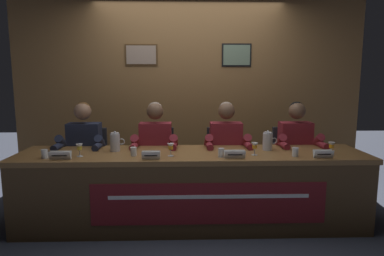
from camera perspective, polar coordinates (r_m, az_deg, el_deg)
The scene contains 25 objects.
ground_plane at distance 3.68m, azimuth -0.00°, elevation -15.71°, with size 12.00×12.00×0.00m, color #383D4C.
wall_back_panelled at distance 4.69m, azimuth -0.50°, elevation 5.97°, with size 4.72×0.14×2.60m.
conference_table at distance 3.40m, azimuth 0.12°, elevation -8.48°, with size 3.52×0.76×0.76m.
chair_far_left at distance 4.21m, azimuth -17.02°, elevation -6.52°, with size 0.44×0.44×0.91m.
panelist_far_left at distance 3.96m, azimuth -17.95°, elevation -3.38°, with size 0.51×0.48×1.24m.
nameplate_far_left at distance 3.37m, azimuth -21.37°, elevation -4.31°, with size 0.20×0.06×0.08m.
juice_glass_far_left at distance 3.42m, azimuth -18.45°, elevation -3.17°, with size 0.06×0.06×0.12m.
water_cup_far_left at distance 3.47m, azimuth -23.60°, elevation -4.10°, with size 0.06×0.06×0.08m.
chair_center_left at distance 4.07m, azimuth -5.95°, elevation -6.69°, with size 0.44×0.44×0.91m.
panelist_center_left at distance 3.81m, azimuth -6.23°, elevation -3.45°, with size 0.51×0.48×1.24m.
nameplate_center_left at distance 3.16m, azimuth -6.94°, elevation -4.58°, with size 0.17×0.06×0.08m.
juice_glass_center_left at distance 3.27m, azimuth -3.62°, elevation -3.28°, with size 0.06×0.06×0.12m.
water_cup_center_left at distance 3.33m, azimuth -9.82°, elevation -4.01°, with size 0.06×0.06×0.08m.
chair_center_right at distance 4.09m, azimuth 5.43°, elevation -6.61°, with size 0.44×0.44×0.91m.
panelist_center_right at distance 3.84m, azimuth 5.86°, elevation -3.38°, with size 0.51×0.48×1.24m.
nameplate_center_right at distance 3.20m, azimuth 7.24°, elevation -4.43°, with size 0.20×0.06×0.08m.
juice_glass_center_right at distance 3.36m, azimuth 10.53°, elevation -3.08°, with size 0.06×0.06×0.12m.
water_cup_center_right at distance 3.25m, azimuth 4.94°, elevation -4.23°, with size 0.06×0.06×0.08m.
chair_far_right at distance 4.27m, azimuth 16.28°, elevation -6.28°, with size 0.44×0.44×0.91m.
panelist_far_right at distance 4.02m, azimuth 17.32°, elevation -3.17°, with size 0.51×0.48×1.24m.
nameplate_far_right at distance 3.42m, azimuth 21.28°, elevation -4.10°, with size 0.18×0.06×0.08m.
juice_glass_far_right at distance 3.60m, azimuth 22.47°, elevation -2.82°, with size 0.06×0.06×0.12m.
water_cup_far_right at distance 3.41m, azimuth 17.03°, elevation -3.96°, with size 0.06×0.06×0.08m.
water_pitcher_left_side at distance 3.57m, azimuth -12.84°, elevation -2.32°, with size 0.15×0.10×0.21m.
water_pitcher_right_side at distance 3.61m, azimuth 12.65°, elevation -2.18°, with size 0.15×0.10×0.21m.
Camera 1 is at (-0.10, -3.36, 1.52)m, focal length 31.62 mm.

